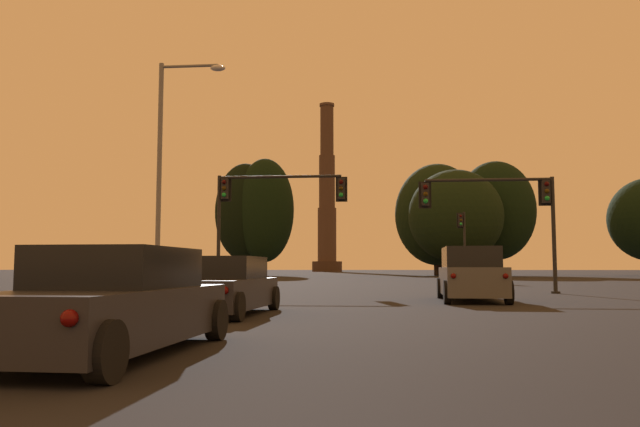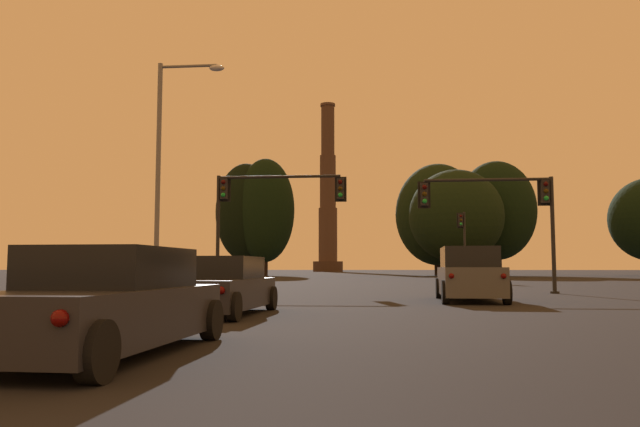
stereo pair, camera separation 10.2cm
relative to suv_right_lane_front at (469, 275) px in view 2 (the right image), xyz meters
name	(u,v)px [view 2 (the right image)]	position (x,y,z in m)	size (l,w,h in m)	color
suv_right_lane_front	(469,275)	(0.00, 0.00, 0.00)	(2.28, 4.97, 1.86)	#4C4F54
sedan_left_lane_second	(221,287)	(-6.96, -6.84, -0.23)	(2.14, 4.76, 1.43)	#232328
sedan_left_lane_third	(106,304)	(-6.67, -13.93, -0.23)	(2.11, 4.75, 1.43)	#232328
traffic_light_far_right	(463,236)	(3.61, 29.29, 2.82)	(0.78, 0.50, 5.65)	black
traffic_light_overhead_right	(505,204)	(2.58, 6.76, 3.13)	(6.15, 0.50, 5.23)	black
traffic_light_overhead_left	(262,201)	(-8.92, 8.51, 3.56)	(6.64, 0.50, 5.76)	black
street_lamp	(167,155)	(-11.88, 3.04, 4.96)	(2.86, 0.36, 9.77)	slate
smokestack	(328,205)	(-17.55, 149.97, 17.64)	(8.27, 8.27, 47.21)	#3C2B22
treeline_center_right	(496,210)	(13.33, 67.75, 8.30)	(11.08, 9.97, 16.22)	black
treeline_right_mid	(246,212)	(-22.23, 65.58, 8.18)	(8.67, 7.80, 16.11)	black
treeline_left_mid	(438,214)	(5.23, 68.58, 7.87)	(12.14, 10.93, 16.11)	black
treeline_far_left	(456,216)	(7.08, 62.44, 7.11)	(12.59, 11.34, 14.26)	black
treeline_far_right	(265,210)	(-19.22, 64.57, 8.33)	(8.27, 7.45, 16.60)	black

